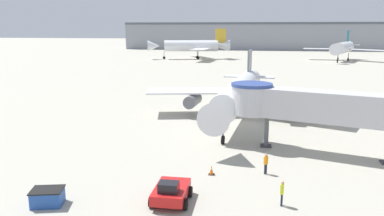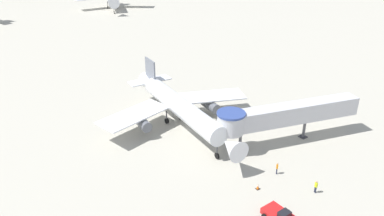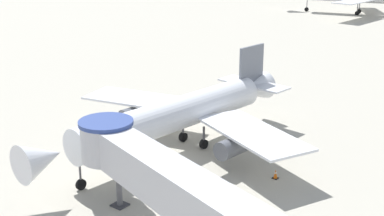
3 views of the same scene
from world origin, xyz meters
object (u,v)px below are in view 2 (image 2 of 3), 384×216
object	(u,v)px
pushback_tug_red	(279,215)
traffic_cone_near_nose	(258,187)
main_airplane	(179,107)
traffic_cone_starboard_wing	(226,108)
ground_crew_wing_walker	(316,186)
ground_crew_marshaller	(277,167)
jet_bridge	(280,115)

from	to	relation	value
pushback_tug_red	traffic_cone_near_nose	world-z (taller)	pushback_tug_red
main_airplane	traffic_cone_near_nose	xyz separation A→B (m)	(-1.12, -19.46, -3.22)
main_airplane	traffic_cone_starboard_wing	bearing A→B (deg)	6.60
main_airplane	ground_crew_wing_walker	bearing A→B (deg)	-75.06
ground_crew_marshaller	ground_crew_wing_walker	xyz separation A→B (m)	(0.98, -5.50, 0.01)
main_airplane	jet_bridge	bearing A→B (deg)	-48.78
pushback_tug_red	ground_crew_wing_walker	size ratio (longest dim) A/B	2.01
jet_bridge	pushback_tug_red	xyz separation A→B (m)	(-12.62, -11.99, -3.84)
traffic_cone_near_nose	ground_crew_marshaller	world-z (taller)	ground_crew_marshaller
main_airplane	pushback_tug_red	bearing A→B (deg)	-92.26
jet_bridge	main_airplane	bearing A→B (deg)	142.63
pushback_tug_red	traffic_cone_near_nose	xyz separation A→B (m)	(2.09, 5.42, -0.40)
main_airplane	jet_bridge	size ratio (longest dim) A/B	1.32
traffic_cone_near_nose	pushback_tug_red	bearing A→B (deg)	-111.07
main_airplane	ground_crew_marshaller	world-z (taller)	main_airplane
pushback_tug_red	traffic_cone_starboard_wing	bearing A→B (deg)	60.90
main_airplane	traffic_cone_near_nose	distance (m)	19.76
traffic_cone_starboard_wing	ground_crew_marshaller	world-z (taller)	ground_crew_marshaller
main_airplane	pushback_tug_red	distance (m)	25.25
pushback_tug_red	traffic_cone_starboard_wing	size ratio (longest dim) A/B	4.44
main_airplane	ground_crew_wing_walker	distance (m)	24.56
traffic_cone_near_nose	ground_crew_wing_walker	world-z (taller)	ground_crew_wing_walker
jet_bridge	traffic_cone_near_nose	distance (m)	13.12
ground_crew_wing_walker	main_airplane	bearing A→B (deg)	-159.57
jet_bridge	ground_crew_wing_walker	size ratio (longest dim) A/B	12.83
jet_bridge	traffic_cone_near_nose	xyz separation A→B (m)	(-10.53, -6.57, -4.25)
pushback_tug_red	traffic_cone_near_nose	bearing A→B (deg)	67.86
ground_crew_wing_walker	traffic_cone_starboard_wing	bearing A→B (deg)	176.71
ground_crew_marshaller	main_airplane	bearing A→B (deg)	-130.77
ground_crew_wing_walker	pushback_tug_red	bearing A→B (deg)	-73.09
traffic_cone_starboard_wing	ground_crew_marshaller	distance (m)	20.09
ground_crew_marshaller	jet_bridge	bearing A→B (deg)	171.86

